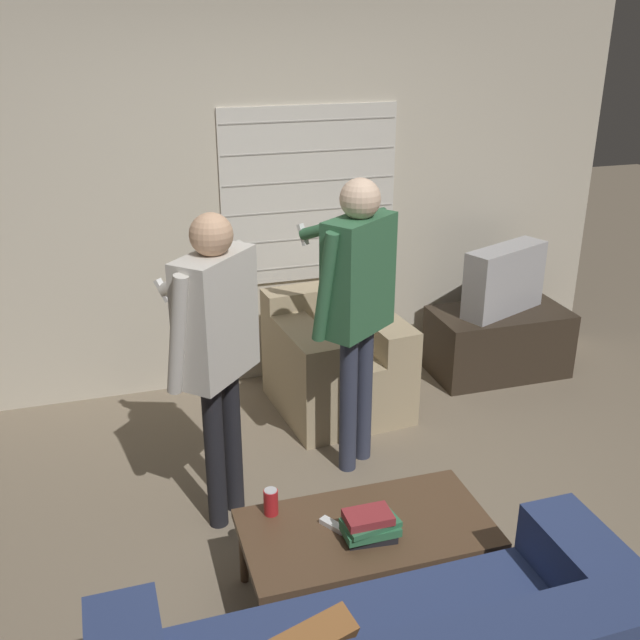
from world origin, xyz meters
name	(u,v)px	position (x,y,z in m)	size (l,w,h in m)	color
ground_plane	(350,551)	(0.00, 0.00, 0.00)	(16.00, 16.00, 0.00)	#7F705B
wall_back	(256,204)	(0.01, 2.03, 1.28)	(5.20, 0.08, 2.55)	beige
armchair_beige	(335,361)	(0.39, 1.43, 0.33)	(0.86, 0.91, 0.77)	tan
coffee_table	(367,533)	(-0.03, -0.30, 0.35)	(1.10, 0.58, 0.38)	brown
tv_stand	(498,342)	(1.68, 1.57, 0.24)	(0.97, 0.52, 0.48)	#33281E
tv	(504,280)	(1.68, 1.57, 0.72)	(0.70, 0.45, 0.48)	#B2B2B7
person_left_standing	(215,335)	(-0.54, 0.47, 1.04)	(0.51, 0.80, 1.64)	black
person_right_standing	(356,291)	(0.28, 0.76, 1.08)	(0.53, 0.85, 1.70)	#33384C
book_stack	(370,526)	(-0.05, -0.38, 0.45)	(0.25, 0.17, 0.13)	black
soda_can	(271,502)	(-0.41, -0.09, 0.45)	(0.07, 0.07, 0.13)	red
spare_remote	(333,525)	(-0.17, -0.26, 0.40)	(0.10, 0.13, 0.02)	white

